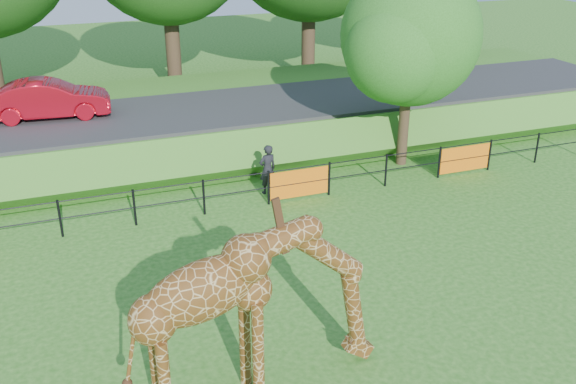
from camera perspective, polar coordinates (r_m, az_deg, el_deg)
name	(u,v)px	position (r m, az deg, el deg)	size (l,w,h in m)	color
giraffe	(258,313)	(11.53, -2.67, -10.71)	(4.82, 0.89, 3.45)	#5B3412
perimeter_fence	(204,197)	(18.86, -7.49, -0.47)	(28.07, 0.10, 1.10)	black
embankment	(158,121)	(25.74, -11.49, 6.20)	(40.00, 9.00, 1.30)	#266519
road	(164,114)	(24.12, -11.00, 6.81)	(40.00, 5.00, 0.12)	#2B2B2E
car_red	(49,99)	(24.37, -20.48, 7.74)	(1.45, 4.16, 1.37)	#B70D1C
visitor	(268,169)	(20.07, -1.82, 2.04)	(0.58, 0.38, 1.60)	black
tree_east	(412,41)	(21.99, 10.98, 13.03)	(5.40, 4.71, 6.76)	#352218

